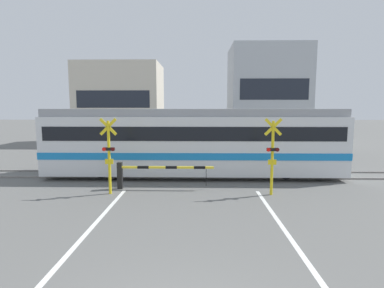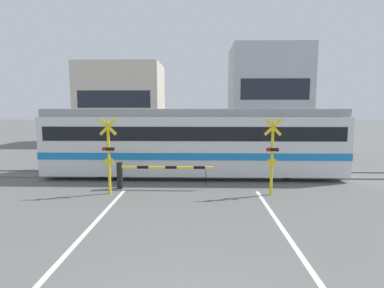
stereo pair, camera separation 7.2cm
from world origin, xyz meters
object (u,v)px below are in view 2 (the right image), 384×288
at_px(commuter_train, 194,140).
at_px(crossing_barrier_far, 225,152).
at_px(pedestrian, 187,144).
at_px(crossing_barrier_near, 144,171).
at_px(crossing_signal_right, 272,153).
at_px(crossing_signal_left, 109,153).

distance_m(commuter_train, crossing_barrier_far, 3.66).
bearing_deg(pedestrian, crossing_barrier_near, -100.09).
distance_m(crossing_barrier_near, crossing_signal_right, 5.22).
relative_size(crossing_signal_left, crossing_signal_right, 1.00).
bearing_deg(crossing_barrier_near, crossing_signal_right, -8.38).
relative_size(commuter_train, crossing_barrier_near, 3.54).
xyz_separation_m(crossing_barrier_near, pedestrian, (1.41, 7.93, 0.18)).
distance_m(commuter_train, pedestrian, 5.46).
bearing_deg(crossing_signal_left, crossing_signal_right, 0.00).
bearing_deg(pedestrian, commuter_train, -83.78).
distance_m(crossing_barrier_far, pedestrian, 3.40).
height_order(crossing_barrier_far, crossing_signal_left, crossing_signal_left).
height_order(crossing_signal_left, crossing_signal_right, same).
bearing_deg(crossing_signal_left, crossing_barrier_near, 31.05).
distance_m(commuter_train, crossing_barrier_near, 3.41).
xyz_separation_m(commuter_train, crossing_signal_right, (3.09, -3.32, -0.13)).
height_order(commuter_train, crossing_signal_left, commuter_train).
height_order(commuter_train, crossing_signal_right, commuter_train).
bearing_deg(crossing_barrier_near, pedestrian, 79.91).
relative_size(crossing_barrier_far, crossing_signal_left, 1.34).
bearing_deg(pedestrian, crossing_barrier_far, -44.26).
relative_size(crossing_signal_right, pedestrian, 1.86).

